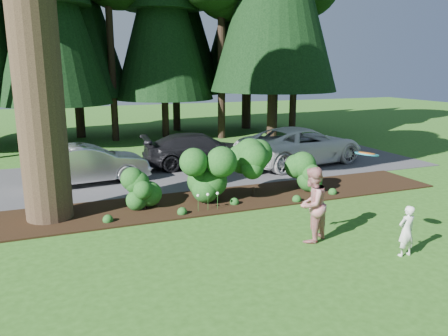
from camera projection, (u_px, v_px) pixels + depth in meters
name	position (u px, v px, depth m)	size (l,w,h in m)	color
ground	(252.00, 239.00, 10.73)	(80.00, 80.00, 0.00)	#275418
mulch_bed	(208.00, 201.00, 13.66)	(16.00, 2.50, 0.05)	black
driveway	(173.00, 172.00, 17.52)	(22.00, 6.00, 0.03)	#38383A
shrub_row	(232.00, 176.00, 13.66)	(6.53, 1.60, 1.61)	#164A18
lily_cluster	(208.00, 195.00, 12.68)	(0.69, 0.09, 0.57)	#164A18
car_silver_wagon	(88.00, 164.00, 15.66)	(1.49, 4.27, 1.41)	#B5B6BA
car_white_suv	(301.00, 145.00, 18.87)	(2.65, 5.74, 1.60)	silver
car_dark_suv	(200.00, 150.00, 18.38)	(1.95, 4.79, 1.39)	black
child	(406.00, 231.00, 9.67)	(0.43, 0.28, 1.17)	white
adult	(312.00, 205.00, 10.44)	(0.89, 0.70, 1.84)	#A51622
frisbee	(367.00, 154.00, 8.91)	(0.48, 0.48, 0.11)	teal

